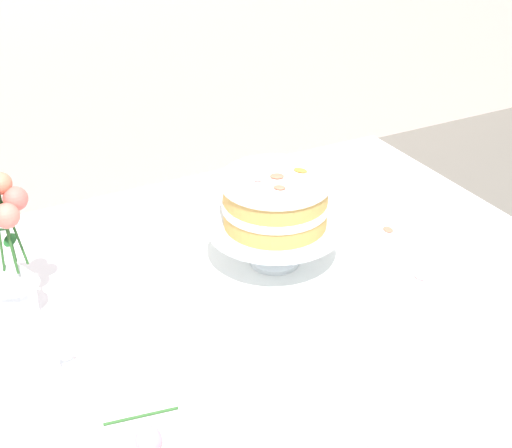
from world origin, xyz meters
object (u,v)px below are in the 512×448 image
Objects in this scene: flower_vase at (10,257)px; fallen_rose at (148,439)px; dining_table at (249,320)px; teacup at (37,365)px; layer_cake at (275,200)px; cake_stand at (275,230)px.

flower_vase reaches higher than fallen_rose.
fallen_rose is (-0.34, -0.32, 0.11)m from dining_table.
teacup is at bearing -170.00° from dining_table.
flower_vase is 0.46m from fallen_rose.
layer_cake reaches higher than dining_table.
dining_table is 0.27m from layer_cake.
fallen_rose is at bearing -139.29° from layer_cake.
dining_table is 0.47m from teacup.
dining_table is 0.51m from flower_vase.
flower_vase is 2.29× the size of teacup.
cake_stand is 0.07m from layer_cake.
dining_table is 4.69× the size of flower_vase.
flower_vase reaches higher than dining_table.
cake_stand is 2.39× the size of fallen_rose.
flower_vase reaches higher than cake_stand.
teacup is (-0.01, -0.20, -0.11)m from flower_vase.
teacup is (-0.54, -0.13, -0.06)m from cake_stand.
flower_vase is (-0.53, 0.07, -0.02)m from layer_cake.
layer_cake is at bearing -82.11° from cake_stand.
layer_cake is (0.00, -0.00, 0.07)m from cake_stand.
layer_cake is at bearing 28.16° from dining_table.
fallen_rose is at bearing -76.82° from flower_vase.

